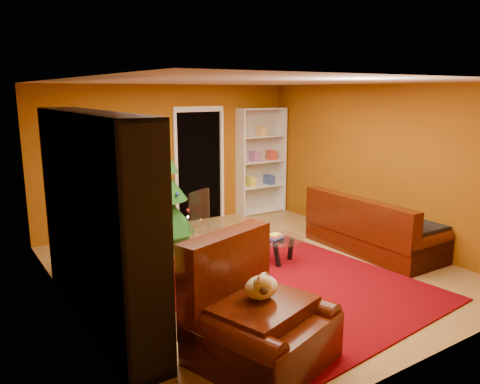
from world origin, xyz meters
TOP-DOWN VIEW (x-y plane):
  - floor at (0.00, 0.00)m, footprint 5.00×5.50m
  - ceiling at (0.00, 0.00)m, footprint 5.00×5.50m
  - wall_back at (0.00, 2.77)m, footprint 5.00×0.05m
  - wall_left at (-2.52, 0.00)m, footprint 0.05×5.50m
  - wall_right at (2.52, 0.00)m, footprint 0.05×5.50m
  - doorway at (0.60, 2.73)m, footprint 1.06×0.60m
  - rug at (-0.02, -0.69)m, footprint 3.26×3.71m
  - media_unit at (-2.27, -0.24)m, footprint 0.47×2.97m
  - christmas_tree at (-0.62, 1.73)m, footprint 1.29×1.29m
  - gift_box_teal at (-1.67, 1.37)m, footprint 0.35×0.35m
  - gift_box_green at (-0.41, 1.55)m, footprint 0.33×0.33m
  - gift_box_red at (-1.21, 2.30)m, footprint 0.25×0.25m
  - white_bookshelf at (1.95, 2.57)m, footprint 1.03×0.40m
  - armchair at (-1.28, -1.92)m, footprint 1.51×1.51m
  - dog at (-1.25, -1.86)m, footprint 0.47×0.40m
  - sofa at (2.02, -0.38)m, footprint 0.99×2.15m
  - coffee_table at (0.43, 0.03)m, footprint 0.91×0.91m
  - acrylic_chair at (-0.31, 0.71)m, footprint 0.65×0.67m

SIDE VIEW (x-z plane):
  - floor at x=0.00m, z-range -0.05..0.00m
  - rug at x=-0.02m, z-range 0.00..0.02m
  - gift_box_red at x=-1.21m, z-range 0.00..0.21m
  - gift_box_green at x=-0.41m, z-range 0.00..0.25m
  - gift_box_teal at x=-1.67m, z-range 0.00..0.29m
  - coffee_table at x=0.43m, z-range -0.04..0.42m
  - sofa at x=2.02m, z-range 0.00..0.92m
  - acrylic_chair at x=-0.31m, z-range 0.00..0.93m
  - armchair at x=-1.28m, z-range 0.00..0.95m
  - dog at x=-1.25m, z-range 0.55..0.86m
  - christmas_tree at x=-0.62m, z-range -0.03..1.83m
  - doorway at x=0.60m, z-range -0.03..2.13m
  - white_bookshelf at x=1.95m, z-range -0.03..2.18m
  - media_unit at x=-2.27m, z-range 0.00..2.28m
  - wall_back at x=0.00m, z-range 0.00..2.60m
  - wall_left at x=-2.52m, z-range 0.00..2.60m
  - wall_right at x=2.52m, z-range 0.00..2.60m
  - ceiling at x=0.00m, z-range 2.60..2.65m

